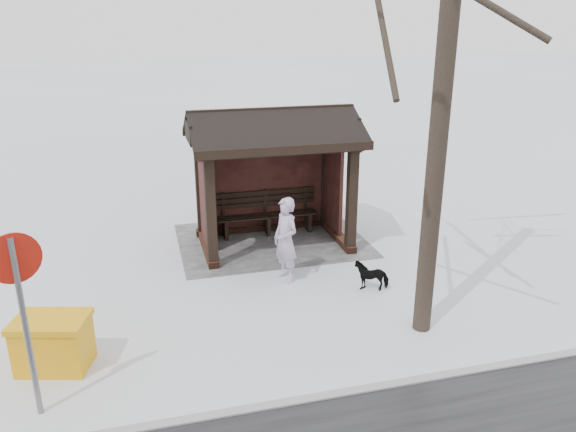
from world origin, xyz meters
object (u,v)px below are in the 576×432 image
(dog, at_px, (372,275))
(grit_bin, at_px, (53,343))
(bus_shelter, at_px, (271,149))
(road_sign, at_px, (19,289))
(pedestrian, at_px, (286,240))

(dog, height_order, grit_bin, grit_bin)
(bus_shelter, bearing_deg, road_sign, 49.17)
(pedestrian, bearing_deg, grit_bin, -85.98)
(pedestrian, bearing_deg, road_sign, -75.92)
(pedestrian, distance_m, road_sign, 5.14)
(pedestrian, xyz_separation_m, dog, (-1.48, 0.76, -0.57))
(bus_shelter, height_order, grit_bin, bus_shelter)
(pedestrian, bearing_deg, bus_shelter, 152.37)
(pedestrian, xyz_separation_m, road_sign, (4.09, 2.96, 0.95))
(bus_shelter, bearing_deg, dog, 114.58)
(pedestrian, relative_size, road_sign, 0.67)
(pedestrian, height_order, dog, pedestrian)
(grit_bin, bearing_deg, road_sign, 100.83)
(road_sign, bearing_deg, pedestrian, -166.43)
(bus_shelter, xyz_separation_m, dog, (-1.27, 2.78, -1.89))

